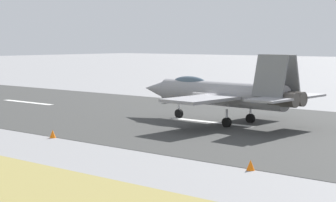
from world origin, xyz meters
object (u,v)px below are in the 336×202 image
(fighter_jet, at_px, (221,93))
(marker_cone_mid, at_px, (53,134))
(marker_cone_near, at_px, (251,165))
(crew_person, at_px, (172,95))

(fighter_jet, distance_m, marker_cone_mid, 14.43)
(fighter_jet, relative_size, marker_cone_near, 29.64)
(fighter_jet, relative_size, marker_cone_mid, 29.64)
(fighter_jet, bearing_deg, marker_cone_near, 129.21)
(fighter_jet, height_order, marker_cone_mid, fighter_jet)
(marker_cone_near, distance_m, marker_cone_mid, 15.79)
(crew_person, height_order, marker_cone_mid, crew_person)
(marker_cone_near, bearing_deg, marker_cone_mid, 0.00)
(fighter_jet, bearing_deg, marker_cone_mid, 70.12)
(marker_cone_near, bearing_deg, crew_person, -44.22)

